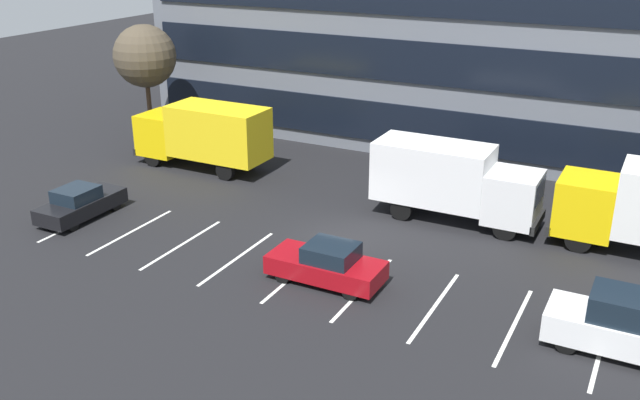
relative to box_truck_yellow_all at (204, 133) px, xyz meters
The scene contains 9 objects.
ground_plane 11.88m from the box_truck_yellow_all, 25.12° to the right, with size 120.00×120.00×0.00m, color black.
office_building 17.54m from the box_truck_yellow_all, 50.78° to the left, with size 38.30×12.70×14.40m.
lot_markings 13.77m from the box_truck_yellow_all, 38.96° to the right, with size 22.54×5.40×0.01m.
box_truck_yellow_all is the anchor object (origin of this frame).
box_truck_white 14.27m from the box_truck_yellow_all, ahead, with size 7.54×2.50×3.50m.
suv_white 23.95m from the box_truck_yellow_all, 21.04° to the right, with size 4.55×1.93×2.06m.
sedan_black 8.52m from the box_truck_yellow_all, 96.27° to the right, with size 1.77×4.22×1.51m.
sedan_maroon 14.85m from the box_truck_yellow_all, 36.08° to the right, with size 4.41×1.85×1.58m.
bare_tree 7.79m from the box_truck_yellow_all, 154.08° to the left, with size 3.77×3.77×7.08m.
Camera 1 is at (12.03, -24.87, 12.74)m, focal length 39.46 mm.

